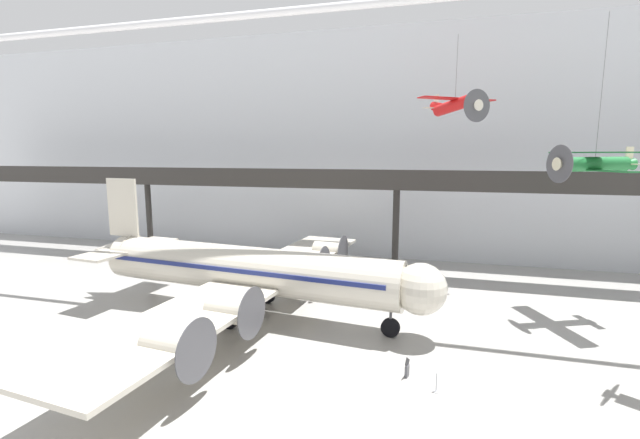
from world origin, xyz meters
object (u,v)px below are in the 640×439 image
at_px(stanchion_barrier, 436,386).
at_px(info_sign_pedestal, 407,369).
at_px(airliner_silver_main, 245,270).
at_px(suspended_plane_green_biplane, 594,163).
at_px(suspended_plane_red_highwing, 455,104).

height_order(stanchion_barrier, info_sign_pedestal, info_sign_pedestal).
height_order(airliner_silver_main, stanchion_barrier, airliner_silver_main).
height_order(airliner_silver_main, suspended_plane_green_biplane, suspended_plane_green_biplane).
distance_m(suspended_plane_green_biplane, suspended_plane_red_highwing, 11.70).
relative_size(stanchion_barrier, info_sign_pedestal, 0.87).
distance_m(suspended_plane_red_highwing, stanchion_barrier, 24.17).
xyz_separation_m(airliner_silver_main, suspended_plane_green_biplane, (25.06, 5.99, 8.20)).
bearing_deg(suspended_plane_green_biplane, info_sign_pedestal, 21.42).
height_order(suspended_plane_green_biplane, stanchion_barrier, suspended_plane_green_biplane).
bearing_deg(airliner_silver_main, stanchion_barrier, -21.38).
bearing_deg(suspended_plane_red_highwing, airliner_silver_main, -92.81).
xyz_separation_m(suspended_plane_red_highwing, stanchion_barrier, (-0.82, -17.79, -16.35)).
relative_size(suspended_plane_red_highwing, stanchion_barrier, 6.88).
distance_m(suspended_plane_red_highwing, info_sign_pedestal, 23.36).
bearing_deg(info_sign_pedestal, airliner_silver_main, 168.10).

